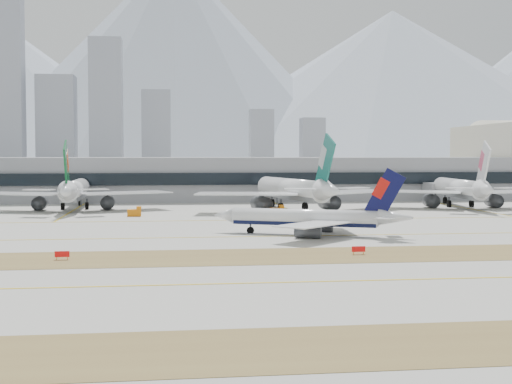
{
  "coord_description": "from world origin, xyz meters",
  "views": [
    {
      "loc": [
        -17.36,
        -142.09,
        15.96
      ],
      "look_at": [
        2.97,
        18.0,
        7.5
      ],
      "focal_mm": 50.0,
      "sensor_mm": 36.0,
      "label": 1
    }
  ],
  "objects": [
    {
      "name": "hold_sign_left",
      "position": [
        -33.03,
        -32.0,
        0.88
      ],
      "size": [
        2.2,
        0.15,
        1.35
      ],
      "color": "red",
      "rests_on": "ground"
    },
    {
      "name": "city_skyline",
      "position": [
        -106.76,
        453.42,
        49.8
      ],
      "size": [
        342.0,
        49.8,
        140.0
      ],
      "color": "gray",
      "rests_on": "ground"
    },
    {
      "name": "terminal",
      "position": [
        0.0,
        114.84,
        7.5
      ],
      "size": [
        280.0,
        43.1,
        15.0
      ],
      "color": "gray",
      "rests_on": "ground"
    },
    {
      "name": "widebody_eva",
      "position": [
        -43.65,
        68.78,
        5.36
      ],
      "size": [
        56.52,
        55.18,
        20.15
      ],
      "rotation": [
        0.0,
        0.0,
        1.6
      ],
      "color": "white",
      "rests_on": "ground"
    },
    {
      "name": "mountain_ridge",
      "position": [
        33.0,
        1404.14,
        181.85
      ],
      "size": [
        2830.0,
        1120.0,
        470.0
      ],
      "color": "#9EA8B7",
      "rests_on": "ground"
    },
    {
      "name": "gse_c",
      "position": [
        12.21,
        45.08,
        1.05
      ],
      "size": [
        3.55,
        2.0,
        2.6
      ],
      "color": "orange",
      "rests_on": "ground"
    },
    {
      "name": "widebody_cathay",
      "position": [
        18.82,
        56.38,
        5.77
      ],
      "size": [
        59.69,
        59.26,
        21.7
      ],
      "rotation": [
        0.0,
        0.0,
        1.77
      ],
      "color": "white",
      "rests_on": "ground"
    },
    {
      "name": "ground",
      "position": [
        0.0,
        0.0,
        0.0
      ],
      "size": [
        3000.0,
        3000.0,
        0.0
      ],
      "primitive_type": "plane",
      "color": "#A7A69D",
      "rests_on": "ground"
    },
    {
      "name": "apron_markings",
      "position": [
        0.0,
        -53.95,
        0.02
      ],
      "size": [
        360.0,
        122.22,
        0.06
      ],
      "color": "brown",
      "rests_on": "ground"
    },
    {
      "name": "hold_sign_right",
      "position": [
        13.15,
        -32.0,
        0.88
      ],
      "size": [
        2.2,
        0.15,
        1.35
      ],
      "color": "red",
      "rests_on": "ground"
    },
    {
      "name": "widebody_china_air",
      "position": [
        71.51,
        63.6,
        5.35
      ],
      "size": [
        56.14,
        55.24,
        20.12
      ],
      "rotation": [
        0.0,
        0.0,
        1.46
      ],
      "color": "white",
      "rests_on": "ground"
    },
    {
      "name": "gse_b",
      "position": [
        -25.35,
        44.26,
        1.05
      ],
      "size": [
        3.55,
        2.0,
        2.6
      ],
      "color": "orange",
      "rests_on": "ground"
    },
    {
      "name": "taxiing_airliner",
      "position": [
        11.27,
        -3.94,
        3.29
      ],
      "size": [
        38.23,
        32.46,
        13.63
      ],
      "rotation": [
        0.0,
        0.0,
        2.72
      ],
      "color": "white",
      "rests_on": "ground"
    }
  ]
}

